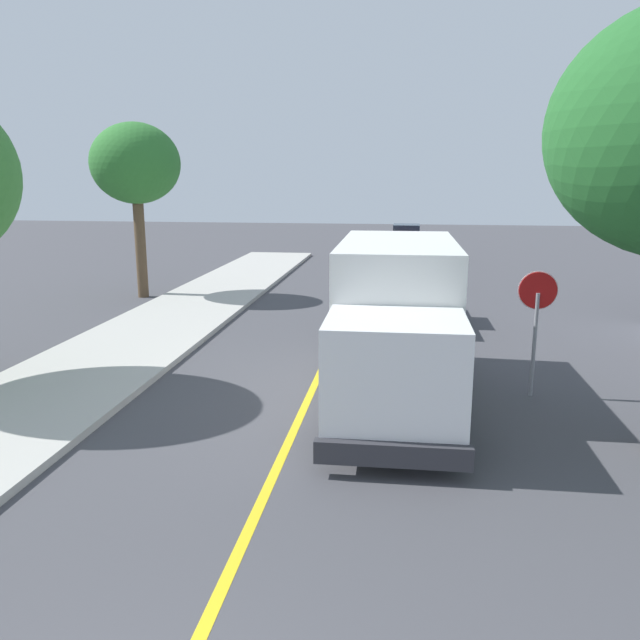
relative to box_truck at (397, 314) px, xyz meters
name	(u,v)px	position (x,y,z in m)	size (l,w,h in m)	color
centre_line_yellow	(311,393)	(-1.78, -0.09, -1.76)	(0.16, 56.00, 0.01)	gold
box_truck	(397,314)	(0.00, 0.00, 0.00)	(2.49, 7.21, 3.20)	silver
parked_car_near	(415,298)	(0.47, 7.13, -0.97)	(1.90, 4.44, 1.67)	#4C564C
parked_car_mid	(402,266)	(-0.03, 14.24, -0.97)	(1.83, 4.41, 1.67)	#B7B7BC
parked_car_far	(413,250)	(0.48, 20.74, -0.97)	(1.95, 4.46, 1.67)	silver
parked_car_furthest	(406,239)	(0.09, 26.52, -0.97)	(1.81, 4.41, 1.67)	maroon
stop_sign	(537,309)	(2.85, 0.45, 0.09)	(0.80, 0.10, 2.65)	gray
street_tree_down_block	(136,165)	(-9.83, 10.08, 3.18)	(3.27, 3.27, 6.48)	brown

